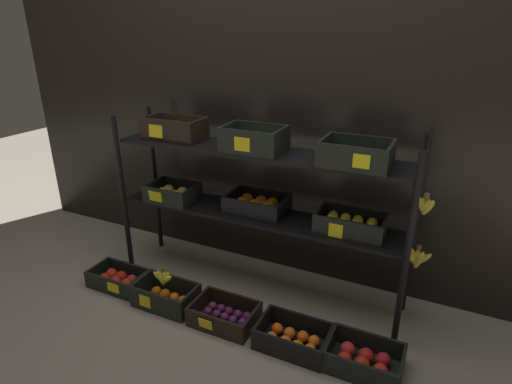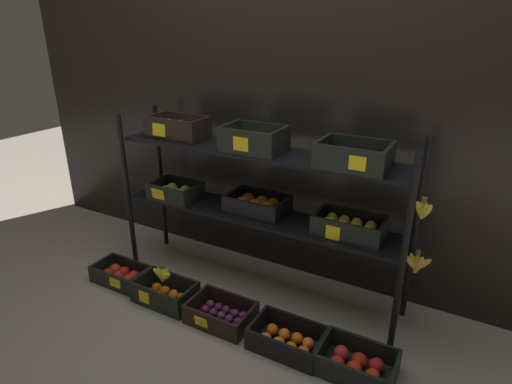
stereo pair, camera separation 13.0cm
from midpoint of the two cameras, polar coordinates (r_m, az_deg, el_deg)
name	(u,v)px [view 2 (the right image)]	position (r m, az deg, el deg)	size (l,w,h in m)	color
ground_plane	(256,286)	(2.68, 1.42, -12.83)	(10.00, 10.00, 0.00)	gray
storefront_wall	(285,105)	(2.57, 5.46, 11.89)	(4.13, 0.12, 2.17)	black
display_rack	(258,181)	(2.35, 1.83, 1.48)	(1.86, 0.35, 1.04)	black
crate_ground_apple_red	(121,275)	(2.82, -16.78, -10.91)	(0.35, 0.22, 0.11)	black
crate_ground_tangerine	(165,294)	(2.57, -10.92, -13.70)	(0.36, 0.22, 0.14)	black
crate_ground_plum	(221,315)	(2.39, -3.22, -16.58)	(0.36, 0.25, 0.11)	black
crate_ground_right_tangerine	(287,340)	(2.24, 6.10, -19.67)	(0.37, 0.23, 0.12)	black
crate_ground_rightmost_apple_red	(357,365)	(2.18, 15.50, -21.96)	(0.36, 0.24, 0.12)	black
banana_bunch_loose	(163,275)	(2.49, -11.26, -11.13)	(0.15, 0.05, 0.12)	brown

